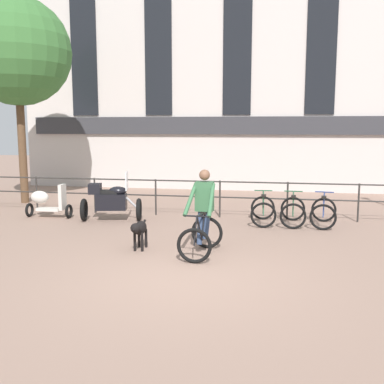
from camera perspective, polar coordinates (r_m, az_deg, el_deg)
name	(u,v)px	position (r m, az deg, el deg)	size (l,w,h in m)	color
ground_plane	(185,276)	(7.86, -0.94, -10.66)	(60.00, 60.00, 0.00)	#8E7060
canal_railing	(220,193)	(12.71, 3.56, -0.07)	(15.05, 0.05, 1.05)	#2D2B28
building_facade	(238,49)	(18.59, 5.87, 17.61)	(18.00, 0.72, 11.20)	beige
cyclist_with_bike	(203,217)	(9.03, 1.34, -3.15)	(0.77, 1.22, 1.70)	black
dog	(139,229)	(9.41, -6.70, -4.71)	(0.25, 0.90, 0.63)	black
parked_motorcycle	(111,201)	(12.41, -10.28, -1.08)	(1.71, 0.94, 1.35)	black
parked_bicycle_near_lamp	(263,210)	(12.05, 9.02, -2.32)	(0.70, 1.13, 0.86)	black
parked_bicycle_mid_left	(293,211)	(12.06, 12.70, -2.41)	(0.70, 1.14, 0.86)	black
parked_bicycle_mid_right	(323,212)	(12.12, 16.35, -2.49)	(0.79, 1.18, 0.86)	black
parked_scooter	(47,202)	(13.32, -17.91, -1.16)	(1.28, 0.41, 0.96)	black
tree_canalside_left	(17,52)	(16.26, -21.33, 16.23)	(3.49, 3.49, 6.72)	brown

